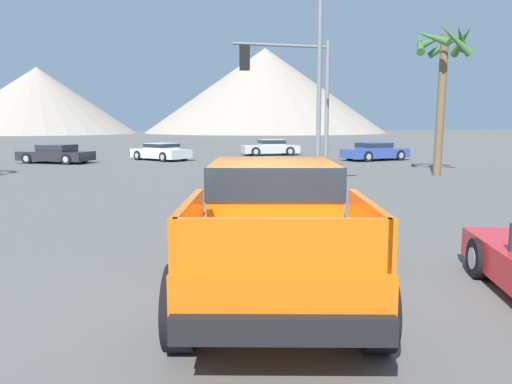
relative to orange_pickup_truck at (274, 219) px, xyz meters
name	(u,v)px	position (x,y,z in m)	size (l,w,h in m)	color
ground_plane	(280,302)	(-0.05, -0.49, -1.04)	(320.00, 320.00, 0.00)	#5B5956
orange_pickup_truck	(274,219)	(0.00, 0.00, 0.00)	(3.29, 5.51, 1.80)	orange
parked_car_white	(161,151)	(0.16, 26.12, -0.47)	(3.85, 4.29, 1.11)	white
parked_car_silver	(271,147)	(8.46, 29.32, -0.44)	(4.26, 2.01, 1.19)	#B7BABF
parked_car_dark	(56,154)	(-6.09, 25.36, -0.47)	(4.64, 3.67, 1.11)	#232328
parked_car_blue	(375,151)	(13.51, 22.63, -0.45)	(4.58, 2.73, 1.15)	#334C9E
traffic_light_main	(291,84)	(4.17, 11.76, 2.83)	(3.82, 0.38, 5.52)	slate
street_lamp_post	(320,46)	(3.73, 7.78, 3.61)	(0.90, 0.24, 7.76)	slate
palm_tree_tall	(443,63)	(11.72, 13.23, 3.99)	(2.97, 2.78, 6.66)	brown
distant_mountain_range	(217,95)	(20.07, 116.34, 8.25)	(105.05, 60.22, 20.94)	gray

